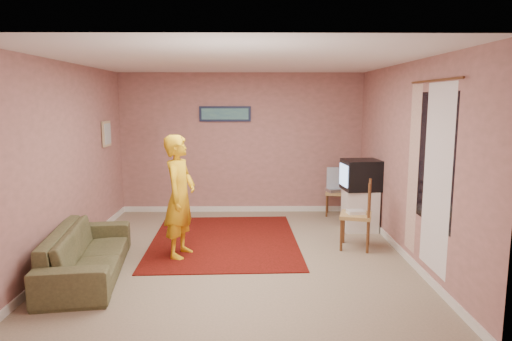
{
  "coord_description": "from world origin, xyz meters",
  "views": [
    {
      "loc": [
        0.18,
        -5.98,
        2.11
      ],
      "look_at": [
        0.25,
        0.6,
        1.09
      ],
      "focal_mm": 32.0,
      "sensor_mm": 36.0,
      "label": 1
    }
  ],
  "objects_px": {
    "sofa": "(87,252)",
    "person": "(180,196)",
    "tv_cabinet": "(360,210)",
    "chair_b": "(356,207)",
    "crt_tv": "(361,175)",
    "chair_a": "(337,187)"
  },
  "relations": [
    {
      "from": "sofa",
      "to": "person",
      "type": "distance_m",
      "value": 1.35
    },
    {
      "from": "tv_cabinet",
      "to": "sofa",
      "type": "bearing_deg",
      "value": -152.86
    },
    {
      "from": "chair_b",
      "to": "sofa",
      "type": "height_order",
      "value": "chair_b"
    },
    {
      "from": "crt_tv",
      "to": "person",
      "type": "distance_m",
      "value": 2.99
    },
    {
      "from": "tv_cabinet",
      "to": "person",
      "type": "height_order",
      "value": "person"
    },
    {
      "from": "crt_tv",
      "to": "person",
      "type": "xyz_separation_m",
      "value": [
        -2.72,
        -1.23,
        -0.09
      ]
    },
    {
      "from": "chair_a",
      "to": "sofa",
      "type": "relative_size",
      "value": 0.24
    },
    {
      "from": "chair_a",
      "to": "tv_cabinet",
      "type": "bearing_deg",
      "value": -65.91
    },
    {
      "from": "person",
      "to": "chair_b",
      "type": "bearing_deg",
      "value": -69.63
    },
    {
      "from": "crt_tv",
      "to": "sofa",
      "type": "distance_m",
      "value": 4.25
    },
    {
      "from": "tv_cabinet",
      "to": "chair_a",
      "type": "xyz_separation_m",
      "value": [
        -0.2,
        0.96,
        0.19
      ]
    },
    {
      "from": "chair_a",
      "to": "person",
      "type": "distance_m",
      "value": 3.36
    },
    {
      "from": "chair_b",
      "to": "sofa",
      "type": "relative_size",
      "value": 0.27
    },
    {
      "from": "crt_tv",
      "to": "person",
      "type": "relative_size",
      "value": 0.37
    },
    {
      "from": "chair_a",
      "to": "chair_b",
      "type": "distance_m",
      "value": 1.88
    },
    {
      "from": "tv_cabinet",
      "to": "sofa",
      "type": "xyz_separation_m",
      "value": [
        -3.75,
        -1.92,
        -0.04
      ]
    },
    {
      "from": "tv_cabinet",
      "to": "chair_a",
      "type": "distance_m",
      "value": 1.0
    },
    {
      "from": "chair_b",
      "to": "person",
      "type": "relative_size",
      "value": 0.33
    },
    {
      "from": "chair_b",
      "to": "tv_cabinet",
      "type": "bearing_deg",
      "value": 178.99
    },
    {
      "from": "person",
      "to": "crt_tv",
      "type": "bearing_deg",
      "value": -52.61
    },
    {
      "from": "crt_tv",
      "to": "chair_b",
      "type": "relative_size",
      "value": 1.14
    },
    {
      "from": "sofa",
      "to": "person",
      "type": "height_order",
      "value": "person"
    }
  ]
}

